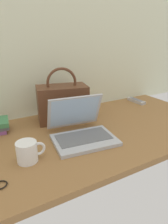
% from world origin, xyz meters
% --- Properties ---
extents(desk, '(1.60, 0.76, 0.03)m').
position_xyz_m(desk, '(0.00, 0.00, 0.01)').
color(desk, olive).
rests_on(desk, ground).
extents(laptop, '(0.34, 0.33, 0.21)m').
position_xyz_m(laptop, '(-0.09, -0.04, 0.07)').
color(laptop, '#B2B5BA').
rests_on(laptop, desk).
extents(coffee_mug, '(0.13, 0.09, 0.09)m').
position_xyz_m(coffee_mug, '(-0.39, -0.12, 0.08)').
color(coffee_mug, white).
rests_on(coffee_mug, desk).
extents(remote_control_near, '(0.05, 0.16, 0.02)m').
position_xyz_m(remote_control_near, '(0.58, 0.26, 0.04)').
color(remote_control_near, '#B7B7B7').
rests_on(remote_control_near, desk).
extents(handbag, '(0.33, 0.22, 0.33)m').
position_xyz_m(handbag, '(-0.08, 0.22, 0.15)').
color(handbag, '#59331E').
rests_on(handbag, desk).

